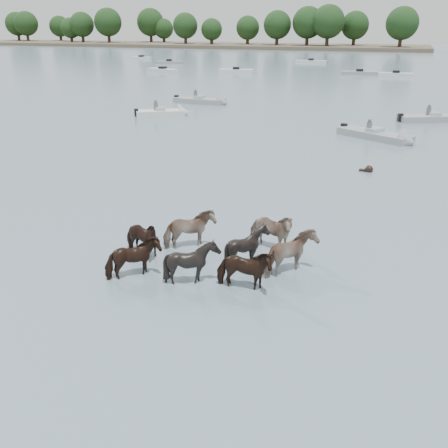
% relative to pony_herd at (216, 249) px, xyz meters
% --- Properties ---
extents(ground, '(400.00, 400.00, 0.00)m').
position_rel_pony_herd_xyz_m(ground, '(1.14, -0.54, -0.60)').
color(ground, '#4D616F').
rests_on(ground, ground).
extents(shoreline, '(160.00, 30.00, 1.00)m').
position_rel_pony_herd_xyz_m(shoreline, '(-68.86, 149.46, -0.10)').
color(shoreline, '#4C4233').
rests_on(shoreline, ground).
extents(pony_herd, '(6.77, 4.96, 1.52)m').
position_rel_pony_herd_xyz_m(pony_herd, '(0.00, 0.00, 0.00)').
color(pony_herd, black).
rests_on(pony_herd, ground).
extents(swimming_pony, '(0.72, 0.44, 0.44)m').
position_rel_pony_herd_xyz_m(swimming_pony, '(3.78, 13.12, -0.50)').
color(swimming_pony, black).
rests_on(swimming_pony, ground).
extents(motorboat_a, '(4.66, 3.55, 1.92)m').
position_rel_pony_herd_xyz_m(motorboat_a, '(-13.54, 25.32, -0.37)').
color(motorboat_a, silver).
rests_on(motorboat_a, ground).
extents(motorboat_b, '(5.65, 4.31, 1.92)m').
position_rel_pony_herd_xyz_m(motorboat_b, '(4.20, 21.29, -0.38)').
color(motorboat_b, gray).
rests_on(motorboat_b, ground).
extents(motorboat_c, '(6.05, 3.93, 1.92)m').
position_rel_pony_herd_xyz_m(motorboat_c, '(8.26, 30.29, -0.38)').
color(motorboat_c, gray).
rests_on(motorboat_c, ground).
extents(motorboat_f, '(5.71, 1.93, 1.92)m').
position_rel_pony_herd_xyz_m(motorboat_f, '(-12.95, 32.73, -0.38)').
color(motorboat_f, gray).
rests_on(motorboat_f, ground).
extents(distant_flotilla, '(103.30, 29.37, 0.93)m').
position_rel_pony_herd_xyz_m(distant_flotilla, '(2.00, 74.57, -0.35)').
color(distant_flotilla, silver).
rests_on(distant_flotilla, ground).
extents(treeline, '(147.66, 22.34, 12.34)m').
position_rel_pony_herd_xyz_m(treeline, '(-66.28, 148.79, 6.23)').
color(treeline, '#382619').
rests_on(treeline, ground).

